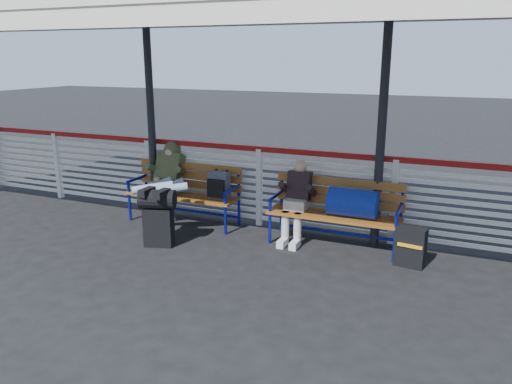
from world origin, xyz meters
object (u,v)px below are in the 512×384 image
at_px(bench_right, 345,205).
at_px(companion_person, 296,200).
at_px(bench_left, 193,187).
at_px(suitcase_side, 410,247).
at_px(luggage_stack, 158,215).
at_px(traveler_man, 163,183).

distance_m(bench_right, companion_person, 0.69).
bearing_deg(bench_left, suitcase_side, -7.02).
bearing_deg(luggage_stack, bench_right, 3.94).
distance_m(luggage_stack, suitcase_side, 3.34).
distance_m(companion_person, suitcase_side, 1.66).
relative_size(luggage_stack, bench_right, 0.44).
relative_size(luggage_stack, suitcase_side, 1.59).
xyz_separation_m(luggage_stack, companion_person, (1.68, 0.93, 0.16)).
height_order(luggage_stack, traveler_man, traveler_man).
bearing_deg(traveler_man, bench_left, 49.62).
bearing_deg(bench_right, traveler_man, -174.81).
distance_m(bench_left, companion_person, 1.72).
height_order(bench_left, bench_right, same).
distance_m(luggage_stack, companion_person, 1.92).
bearing_deg(bench_right, companion_person, 179.93).
relative_size(bench_left, suitcase_side, 3.59).
bearing_deg(companion_person, traveler_man, -173.02).
bearing_deg(companion_person, suitcase_side, -10.54).
xyz_separation_m(luggage_stack, traveler_man, (-0.35, 0.68, 0.26)).
bearing_deg(traveler_man, luggage_stack, -63.00).
xyz_separation_m(bench_right, suitcase_side, (0.91, -0.30, -0.36)).
distance_m(luggage_stack, bench_right, 2.55).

